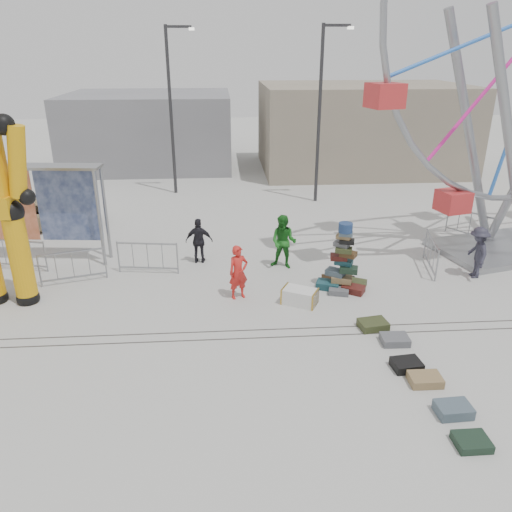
{
  "coord_description": "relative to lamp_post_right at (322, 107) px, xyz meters",
  "views": [
    {
      "loc": [
        -1.6,
        -10.56,
        7.03
      ],
      "look_at": [
        -0.67,
        2.69,
        1.45
      ],
      "focal_mm": 35.0,
      "sensor_mm": 36.0,
      "label": 1
    }
  ],
  "objects": [
    {
      "name": "barricade_wheel_back",
      "position": [
        5.04,
        -5.59,
        -3.93
      ],
      "size": [
        1.18,
        1.73,
        1.1
      ],
      "primitive_type": null,
      "rotation": [
        0.0,
        0.0,
        -0.99
      ],
      "color": "gray",
      "rests_on": "ground"
    },
    {
      "name": "steamer_trunk",
      "position": [
        -2.49,
        -10.59,
        -4.25
      ],
      "size": [
        1.15,
        0.98,
        0.47
      ],
      "primitive_type": "cube",
      "rotation": [
        0.0,
        0.0,
        -0.48
      ],
      "color": "silver",
      "rests_on": "ground"
    },
    {
      "name": "row_case_1",
      "position": [
        -0.37,
        -12.88,
        -4.38
      ],
      "size": [
        0.71,
        0.55,
        0.2
      ],
      "primitive_type": "cube",
      "rotation": [
        0.0,
        0.0,
        -0.03
      ],
      "color": "slate",
      "rests_on": "ground"
    },
    {
      "name": "ground",
      "position": [
        -3.09,
        -13.0,
        -4.48
      ],
      "size": [
        90.0,
        90.0,
        0.0
      ],
      "primitive_type": "plane",
      "color": "#9E9E99",
      "rests_on": "ground"
    },
    {
      "name": "lamp_post_right",
      "position": [
        0.0,
        0.0,
        0.0
      ],
      "size": [
        1.41,
        0.25,
        8.0
      ],
      "color": "#2D2D30",
      "rests_on": "ground"
    },
    {
      "name": "building_left",
      "position": [
        -9.09,
        9.0,
        -2.28
      ],
      "size": [
        10.0,
        8.0,
        4.4
      ],
      "primitive_type": "cube",
      "color": "gray",
      "rests_on": "ground"
    },
    {
      "name": "parked_suv",
      "position": [
        -12.02,
        -3.11,
        -3.89
      ],
      "size": [
        4.64,
        2.98,
        1.19
      ],
      "primitive_type": "imported",
      "rotation": [
        0.0,
        0.0,
        1.82
      ],
      "color": "tan",
      "rests_on": "ground"
    },
    {
      "name": "lamp_post_left",
      "position": [
        -7.0,
        2.0,
        0.0
      ],
      "size": [
        1.41,
        0.25,
        8.0
      ],
      "color": "#2D2D30",
      "rests_on": "ground"
    },
    {
      "name": "barricade_dummy_a",
      "position": [
        -11.63,
        -7.5,
        -3.93
      ],
      "size": [
        1.97,
        0.56,
        1.1
      ],
      "primitive_type": null,
      "rotation": [
        0.0,
        0.0,
        -0.23
      ],
      "color": "gray",
      "rests_on": "ground"
    },
    {
      "name": "row_case_2",
      "position": [
        -0.46,
        -13.98,
        -4.38
      ],
      "size": [
        0.72,
        0.59,
        0.21
      ],
      "primitive_type": "cube",
      "rotation": [
        0.0,
        0.0,
        0.11
      ],
      "color": "black",
      "rests_on": "ground"
    },
    {
      "name": "barricade_wheel_front",
      "position": [
        2.32,
        -8.41,
        -3.93
      ],
      "size": [
        0.48,
        1.98,
        1.1
      ],
      "primitive_type": null,
      "rotation": [
        0.0,
        0.0,
        1.38
      ],
      "color": "gray",
      "rests_on": "ground"
    },
    {
      "name": "suitcase_tower",
      "position": [
        -1.02,
        -9.64,
        -3.87
      ],
      "size": [
        1.71,
        1.42,
        2.18
      ],
      "rotation": [
        0.0,
        0.0,
        -0.42
      ],
      "color": "#1B4751",
      "rests_on": "ground"
    },
    {
      "name": "row_case_0",
      "position": [
        -0.71,
        -12.11,
        -4.38
      ],
      "size": [
        0.83,
        0.66,
        0.21
      ],
      "primitive_type": "cube",
      "rotation": [
        0.0,
        0.0,
        0.16
      ],
      "color": "#394120",
      "rests_on": "ground"
    },
    {
      "name": "row_case_5",
      "position": [
        -0.07,
        -16.48,
        -4.4
      ],
      "size": [
        0.65,
        0.54,
        0.17
      ],
      "primitive_type": "cube",
      "rotation": [
        0.0,
        0.0,
        0.01
      ],
      "color": "#1B3122",
      "rests_on": "ground"
    },
    {
      "name": "barricade_dummy_c",
      "position": [
        -7.22,
        -8.05,
        -3.93
      ],
      "size": [
        1.99,
        0.38,
        1.1
      ],
      "primitive_type": null,
      "rotation": [
        0.0,
        0.0,
        -0.14
      ],
      "color": "gray",
      "rests_on": "ground"
    },
    {
      "name": "building_right",
      "position": [
        3.91,
        7.0,
        -1.98
      ],
      "size": [
        12.0,
        8.0,
        5.0
      ],
      "primitive_type": "cube",
      "color": "gray",
      "rests_on": "ground"
    },
    {
      "name": "track_line_far",
      "position": [
        -3.09,
        -12.0,
        -4.48
      ],
      "size": [
        40.0,
        0.04,
        0.01
      ],
      "primitive_type": "cube",
      "color": "#47443F",
      "rests_on": "ground"
    },
    {
      "name": "pedestrian_black",
      "position": [
        -5.53,
        -7.27,
        -3.68
      ],
      "size": [
        0.97,
        0.45,
        1.61
      ],
      "primitive_type": "imported",
      "rotation": [
        0.0,
        0.0,
        3.08
      ],
      "color": "black",
      "rests_on": "ground"
    },
    {
      "name": "barricade_dummy_b",
      "position": [
        -9.51,
        -8.64,
        -3.93
      ],
      "size": [
        1.95,
        0.65,
        1.1
      ],
      "primitive_type": null,
      "rotation": [
        0.0,
        0.0,
        0.28
      ],
      "color": "gray",
      "rests_on": "ground"
    },
    {
      "name": "pedestrian_red",
      "position": [
        -4.27,
        -10.06,
        -3.65
      ],
      "size": [
        0.71,
        0.59,
        1.67
      ],
      "primitive_type": "imported",
      "rotation": [
        0.0,
        0.0,
        0.37
      ],
      "color": "red",
      "rests_on": "ground"
    },
    {
      "name": "pedestrian_grey",
      "position": [
        3.54,
        -9.12,
        -3.62
      ],
      "size": [
        0.75,
        1.18,
        1.72
      ],
      "primitive_type": "imported",
      "rotation": [
        0.0,
        0.0,
        -1.68
      ],
      "color": "#282835",
      "rests_on": "ground"
    },
    {
      "name": "track_line_near",
      "position": [
        -3.09,
        -12.4,
        -4.48
      ],
      "size": [
        40.0,
        0.04,
        0.01
      ],
      "primitive_type": "cube",
      "color": "#47443F",
      "rests_on": "ground"
    },
    {
      "name": "banner_scaffold",
      "position": [
        -11.04,
        -6.72,
        -1.91
      ],
      "size": [
        4.78,
        1.25,
        3.42
      ],
      "rotation": [
        0.0,
        0.0,
        -0.1
      ],
      "color": "gray",
      "rests_on": "ground"
    },
    {
      "name": "row_case_4",
      "position": [
        -0.05,
        -15.61,
        -4.36
      ],
      "size": [
        0.74,
        0.55,
        0.24
      ],
      "primitive_type": "cube",
      "rotation": [
        0.0,
        0.0,
        0.05
      ],
      "color": "#4C5F6C",
      "rests_on": "ground"
    },
    {
      "name": "row_case_3",
      "position": [
        -0.23,
        -14.56,
        -4.38
      ],
      "size": [
        0.72,
        0.52,
        0.21
      ],
      "primitive_type": "cube",
      "rotation": [
        0.0,
        0.0,
        -0.01
      ],
      "color": "#95784C",
      "rests_on": "ground"
    },
    {
      "name": "pedestrian_green",
      "position": [
        -2.65,
        -7.92,
        -3.55
      ],
      "size": [
        1.11,
        1.01,
        1.86
      ],
      "primitive_type": "imported",
      "rotation": [
        0.0,
        0.0,
        -0.4
      ],
      "color": "#19661B",
      "rests_on": "ground"
    }
  ]
}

